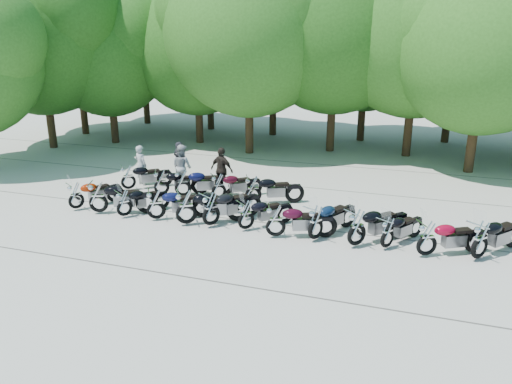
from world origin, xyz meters
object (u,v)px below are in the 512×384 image
(motorcycle_5, at_px, (211,208))
(rider_3, at_px, (180,161))
(motorcycle_0, at_px, (76,195))
(motorcycle_11, at_px, (427,237))
(motorcycle_4, at_px, (186,206))
(motorcycle_8, at_px, (316,221))
(motorcycle_16, at_px, (219,185))
(motorcycle_13, at_px, (128,176))
(rider_2, at_px, (222,170))
(motorcycle_9, at_px, (357,227))
(motorcycle_10, at_px, (388,232))
(motorcycle_15, at_px, (183,182))
(rider_1, at_px, (182,167))
(motorcycle_3, at_px, (156,203))
(motorcycle_6, at_px, (246,214))
(motorcycle_14, at_px, (161,182))
(motorcycle_2, at_px, (124,202))
(motorcycle_17, at_px, (253,189))
(motorcycle_12, at_px, (481,239))
(motorcycle_1, at_px, (98,196))

(motorcycle_5, height_order, rider_3, rider_3)
(motorcycle_0, bearing_deg, motorcycle_11, -148.80)
(motorcycle_4, relative_size, motorcycle_8, 1.09)
(motorcycle_5, bearing_deg, motorcycle_16, -39.34)
(motorcycle_13, distance_m, rider_2, 3.95)
(motorcycle_5, relative_size, motorcycle_13, 1.12)
(motorcycle_9, height_order, motorcycle_10, motorcycle_9)
(motorcycle_9, relative_size, rider_3, 1.40)
(motorcycle_15, distance_m, rider_3, 2.60)
(motorcycle_15, bearing_deg, rider_1, -1.24)
(motorcycle_3, height_order, motorcycle_13, motorcycle_3)
(motorcycle_0, relative_size, motorcycle_8, 0.90)
(motorcycle_6, height_order, motorcycle_9, motorcycle_9)
(motorcycle_14, distance_m, rider_2, 2.49)
(motorcycle_2, distance_m, motorcycle_10, 9.13)
(motorcycle_10, relative_size, rider_3, 1.17)
(motorcycle_13, relative_size, motorcycle_17, 0.95)
(motorcycle_10, bearing_deg, rider_2, 4.45)
(motorcycle_4, relative_size, rider_1, 1.33)
(motorcycle_12, relative_size, rider_2, 1.27)
(motorcycle_1, bearing_deg, motorcycle_5, -108.72)
(motorcycle_12, bearing_deg, motorcycle_15, 26.53)
(motorcycle_1, height_order, motorcycle_4, motorcycle_4)
(rider_2, bearing_deg, motorcycle_3, 92.62)
(motorcycle_3, relative_size, motorcycle_8, 0.98)
(motorcycle_5, distance_m, motorcycle_12, 8.42)
(motorcycle_13, distance_m, motorcycle_16, 4.06)
(motorcycle_9, relative_size, rider_2, 1.29)
(motorcycle_9, bearing_deg, motorcycle_2, 42.30)
(motorcycle_6, height_order, motorcycle_16, motorcycle_16)
(motorcycle_0, xyz_separation_m, motorcycle_2, (2.13, -0.13, -0.02))
(motorcycle_10, bearing_deg, motorcycle_17, 5.80)
(motorcycle_12, relative_size, motorcycle_16, 1.14)
(motorcycle_10, xyz_separation_m, rider_2, (-6.91, 3.74, 0.37))
(motorcycle_2, xyz_separation_m, motorcycle_3, (1.24, 0.08, 0.07))
(motorcycle_10, distance_m, motorcycle_15, 8.52)
(motorcycle_17, bearing_deg, motorcycle_1, 94.03)
(motorcycle_9, distance_m, motorcycle_10, 0.93)
(motorcycle_0, bearing_deg, motorcycle_17, -124.11)
(motorcycle_1, distance_m, motorcycle_9, 9.30)
(motorcycle_10, distance_m, rider_1, 9.47)
(motorcycle_8, distance_m, rider_1, 7.51)
(motorcycle_8, bearing_deg, rider_3, -5.59)
(motorcycle_2, xyz_separation_m, motorcycle_5, (3.31, 0.13, 0.11))
(motorcycle_15, bearing_deg, motorcycle_13, 58.33)
(motorcycle_4, xyz_separation_m, rider_3, (-2.70, 4.97, 0.16))
(motorcycle_1, bearing_deg, motorcycle_0, 63.52)
(motorcycle_5, bearing_deg, rider_3, -19.95)
(motorcycle_8, xyz_separation_m, rider_3, (-7.16, 4.87, 0.21))
(motorcycle_12, bearing_deg, rider_3, 17.98)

